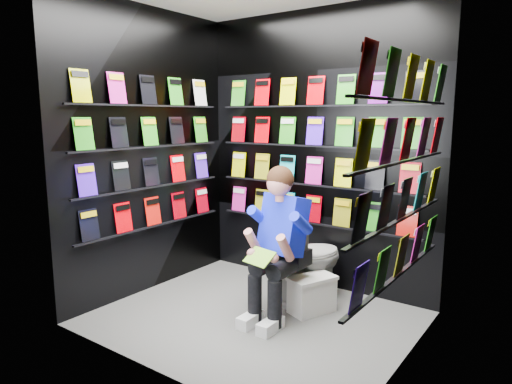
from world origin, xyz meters
The scene contains 13 objects.
floor centered at (0.00, 0.00, 0.00)m, with size 2.40×2.40×0.00m, color slate.
wall_back centered at (0.00, 1.00, 1.30)m, with size 2.40×0.04×2.60m, color black.
wall_front centered at (0.00, -1.00, 1.30)m, with size 2.40×0.04×2.60m, color black.
wall_left centered at (-1.20, 0.00, 1.30)m, with size 0.04×2.00×2.60m, color black.
wall_right centered at (1.20, 0.00, 1.30)m, with size 0.04×2.00×2.60m, color black.
comics_back centered at (0.00, 0.97, 1.31)m, with size 2.10×0.06×1.37m, color red, non-canonical shape.
comics_left centered at (-1.17, 0.00, 1.31)m, with size 0.06×1.70×1.37m, color red, non-canonical shape.
comics_right centered at (1.17, 0.00, 1.31)m, with size 0.06×1.70×1.37m, color red, non-canonical shape.
toilet centered at (0.15, 0.60, 0.37)m, with size 0.42×0.75×0.73m, color white.
longbox centered at (0.32, 0.38, 0.14)m, with size 0.21×0.37×0.28m, color white.
longbox_lid centered at (0.32, 0.38, 0.29)m, with size 0.22×0.39×0.03m, color white.
reader centered at (0.15, 0.22, 0.75)m, with size 0.49×0.71×1.32m, color #111EEF, non-canonical shape.
held_comic centered at (0.15, -0.13, 0.58)m, with size 0.23×0.01×0.16m, color green.
Camera 1 is at (2.05, -2.83, 1.63)m, focal length 32.00 mm.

